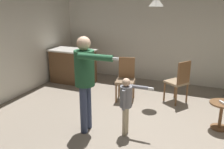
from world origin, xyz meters
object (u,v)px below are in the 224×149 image
person_adult (85,74)px  dining_chair_near_wall (126,77)px  kitchen_counter (73,66)px  person_child (126,100)px  side_table_by_couch (221,112)px  dining_chair_by_counter (179,80)px  spare_remote_on_table (222,102)px

person_adult → dining_chair_near_wall: 1.73m
kitchen_counter → person_child: person_child is taller
person_adult → dining_chair_near_wall: person_adult is taller
kitchen_counter → person_child: 3.17m
side_table_by_couch → dining_chair_by_counter: (-0.90, 0.92, 0.22)m
kitchen_counter → dining_chair_by_counter: (2.99, -0.34, 0.07)m
dining_chair_by_counter → spare_remote_on_table: (0.89, -0.96, -0.01)m
side_table_by_couch → dining_chair_by_counter: size_ratio=0.52×
kitchen_counter → spare_remote_on_table: (3.88, -1.31, 0.06)m
side_table_by_couch → spare_remote_on_table: size_ratio=4.00×
person_child → dining_chair_by_counter: person_child is taller
dining_chair_by_counter → dining_chair_near_wall: 1.21m
dining_chair_by_counter → dining_chair_near_wall: bearing=136.3°
side_table_by_couch → person_adult: size_ratio=0.30×
kitchen_counter → side_table_by_couch: size_ratio=2.42×
side_table_by_couch → dining_chair_by_counter: dining_chair_by_counter is taller
kitchen_counter → spare_remote_on_table: 4.09m
person_child → dining_chair_by_counter: size_ratio=1.04×
dining_chair_near_wall → spare_remote_on_table: dining_chair_near_wall is taller
person_child → person_adult: bearing=-78.9°
person_adult → person_child: size_ratio=1.65×
person_adult → dining_chair_near_wall: bearing=171.5°
kitchen_counter → spare_remote_on_table: size_ratio=9.69×
kitchen_counter → spare_remote_on_table: kitchen_counter is taller
dining_chair_near_wall → spare_remote_on_table: 2.18m
person_adult → dining_chair_near_wall: size_ratio=1.72×
kitchen_counter → dining_chair_near_wall: bearing=-18.8°
side_table_by_couch → dining_chair_near_wall: size_ratio=0.52×
side_table_by_couch → dining_chair_near_wall: dining_chair_near_wall is taller
person_adult → dining_chair_by_counter: size_ratio=1.72×
kitchen_counter → spare_remote_on_table: bearing=-18.6°
dining_chair_near_wall → kitchen_counter: bearing=-29.4°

